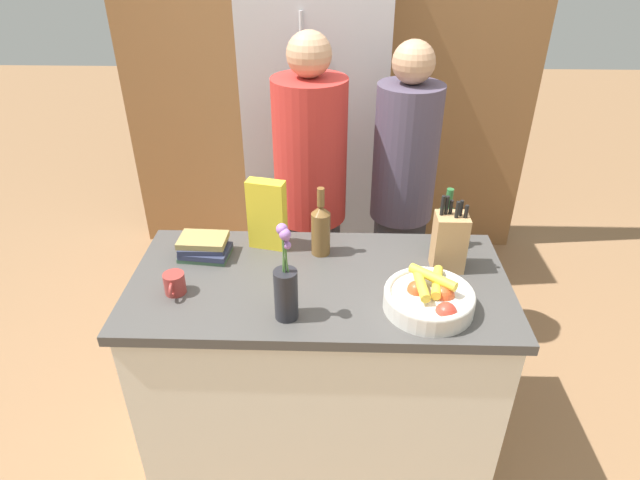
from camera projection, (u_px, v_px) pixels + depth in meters
ground_plane at (319, 435)px, 2.47m from camera, size 14.00×14.00×0.00m
kitchen_island at (319, 365)px, 2.24m from camera, size 1.43×0.69×0.89m
back_wall_wood at (328, 58)px, 3.31m from camera, size 2.63×0.12×2.60m
refrigerator at (316, 122)px, 3.15m from camera, size 0.78×0.62×2.03m
fruit_bowl at (430, 298)px, 1.84m from camera, size 0.31×0.31×0.13m
knife_block at (449, 241)px, 2.02m from camera, size 0.12×0.10×0.31m
flower_vase at (286, 287)px, 1.76m from camera, size 0.08×0.08×0.36m
cereal_box at (267, 215)px, 2.14m from camera, size 0.16×0.09×0.29m
coffee_mug at (174, 284)px, 1.92m from camera, size 0.08×0.11×0.08m
book_stack at (204, 247)px, 2.13m from camera, size 0.21×0.16×0.08m
bottle_oil at (322, 228)px, 2.11m from camera, size 0.08×0.08×0.29m
bottle_vinegar at (446, 224)px, 2.17m from camera, size 0.07×0.07×0.26m
person_at_sink at (310, 191)px, 2.55m from camera, size 0.34×0.34×1.66m
person_in_blue at (402, 190)px, 2.60m from camera, size 0.30×0.30×1.62m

